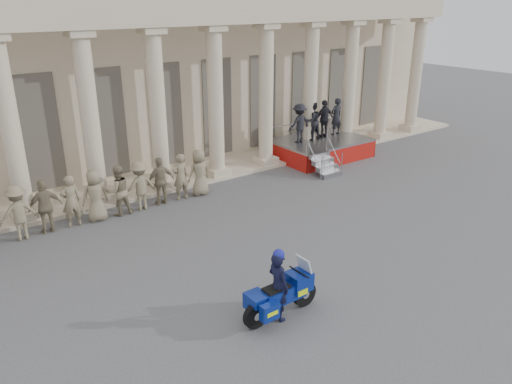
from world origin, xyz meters
name	(u,v)px	position (x,y,z in m)	size (l,w,h in m)	color
ground	(253,287)	(0.00, 0.00, 0.00)	(90.00, 90.00, 0.00)	#4A4A4D
building	(65,62)	(0.00, 14.74, 4.52)	(40.00, 12.50, 9.00)	#C2AF91
reviewing_stand	(316,129)	(9.25, 7.62, 1.43)	(4.41, 4.19, 2.71)	gray
motorcycle	(282,294)	(-0.19, -1.47, 0.61)	(2.19, 0.89, 1.41)	black
rider	(278,285)	(-0.31, -1.47, 0.92)	(0.43, 0.65, 1.87)	black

